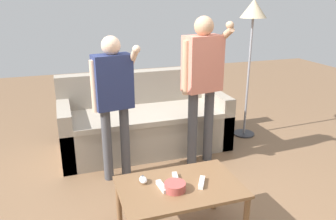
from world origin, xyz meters
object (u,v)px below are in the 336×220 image
Objects in this scene: player_right at (202,75)px; game_remote_wand_spare at (176,178)px; floor_lamp at (253,21)px; couch at (144,123)px; game_remote_wand_far at (202,182)px; game_remote_wand_near at (162,187)px; snack_bowl at (175,187)px; coffee_table at (180,193)px; player_left at (114,93)px; game_remote_nunchuk at (143,180)px.

game_remote_wand_spare is at bearing -122.65° from player_right.
floor_lamp is at bearing 31.31° from player_right.
game_remote_wand_far is (-0.00, -1.73, 0.16)m from couch.
floor_lamp is at bearing -2.58° from couch.
couch is 1.81m from floor_lamp.
game_remote_wand_spare is at bearing 29.42° from game_remote_wand_near.
player_right is 10.68× the size of game_remote_wand_far.
snack_bowl is at bearing -33.05° from game_remote_wand_near.
player_right is (0.70, 1.14, 0.52)m from snack_bowl.
couch is 1.70m from coffee_table.
snack_bowl is at bearing -78.20° from player_left.
snack_bowl is (-0.06, -0.05, 0.09)m from coffee_table.
player_right is 1.34m from game_remote_wand_far.
player_right is (0.65, 1.10, 0.60)m from coffee_table.
snack_bowl reaches higher than game_remote_wand_spare.
game_remote_nunchuk is at bearing -87.43° from player_left.
coffee_table is 2.49m from floor_lamp.
game_remote_wand_spare is at bearing -73.93° from player_left.
game_remote_wand_near is at bearing -47.94° from game_remote_nunchuk.
player_right reaches higher than game_remote_wand_near.
player_left is at bearing 106.07° from game_remote_wand_spare.
player_left is (-0.04, 0.94, 0.42)m from game_remote_nunchuk.
player_left is at bearing 112.15° from game_remote_wand_far.
game_remote_nunchuk is 2.54m from floor_lamp.
couch is at bearing 89.98° from game_remote_wand_far.
player_right is 10.34× the size of game_remote_wand_near.
game_remote_nunchuk is (-0.19, 0.17, -0.01)m from snack_bowl.
floor_lamp reaches higher than snack_bowl.
coffee_table is at bearing -74.81° from player_left.
snack_bowl is 2.52m from floor_lamp.
coffee_table is 5.83× the size of game_remote_wand_near.
floor_lamp is 11.32× the size of game_remote_wand_near.
floor_lamp is 2.54m from game_remote_wand_near.
game_remote_wand_far is at bearing -7.47° from game_remote_wand_near.
couch is 13.22× the size of game_remote_wand_far.
snack_bowl reaches higher than game_remote_nunchuk.
floor_lamp reaches higher than game_remote_wand_far.
game_remote_nunchuk is 0.06× the size of player_right.
coffee_table is 0.18m from game_remote_wand_far.
game_remote_wand_near is at bearing -150.58° from game_remote_wand_spare.
player_right reaches higher than game_remote_nunchuk.
game_remote_wand_far and game_remote_wand_spare have the same top height.
game_remote_wand_far is (0.40, -0.16, -0.01)m from game_remote_nunchuk.
couch is at bearing 54.80° from player_left.
coffee_table is at bearing 39.84° from snack_bowl.
couch is 1.63m from game_remote_wand_spare.
player_left is (-0.23, 1.11, 0.42)m from snack_bowl.
game_remote_wand_far is at bearing -67.85° from player_left.
player_right reaches higher than game_remote_wand_far.
game_remote_wand_near is 0.30m from game_remote_wand_far.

